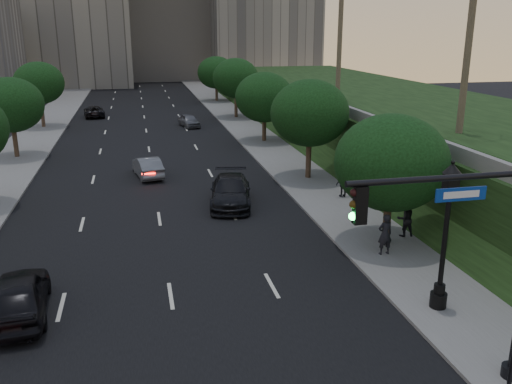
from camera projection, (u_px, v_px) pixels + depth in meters
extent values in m
plane|color=black|center=(182.00, 374.00, 16.08)|extent=(160.00, 160.00, 0.00)
cube|color=black|center=(150.00, 154.00, 44.12)|extent=(16.00, 140.00, 0.02)
cube|color=slate|center=(272.00, 148.00, 46.22)|extent=(4.50, 140.00, 0.15)
cube|color=slate|center=(16.00, 160.00, 41.98)|extent=(4.50, 140.00, 0.15)
cube|color=black|center=(411.00, 124.00, 46.22)|extent=(18.00, 90.00, 4.00)
cube|color=slate|center=(317.00, 99.00, 43.79)|extent=(0.35, 90.00, 0.70)
cube|color=#A9A49B|center=(165.00, 12.00, 108.90)|extent=(22.00, 18.00, 26.00)
cylinder|color=#38281C|center=(387.00, 217.00, 25.28)|extent=(0.36, 0.36, 2.86)
ellipsoid|color=black|center=(391.00, 162.00, 24.52)|extent=(5.20, 5.20, 4.42)
cylinder|color=#38281C|center=(309.00, 156.00, 36.44)|extent=(0.36, 0.36, 3.21)
ellipsoid|color=black|center=(310.00, 113.00, 35.60)|extent=(5.20, 5.20, 4.42)
cylinder|color=#38281C|center=(264.00, 126.00, 48.64)|extent=(0.36, 0.36, 2.86)
ellipsoid|color=black|center=(264.00, 97.00, 47.89)|extent=(5.20, 5.20, 4.42)
cylinder|color=#38281C|center=(236.00, 104.00, 61.68)|extent=(0.36, 0.36, 3.21)
ellipsoid|color=black|center=(236.00, 78.00, 60.83)|extent=(5.20, 5.20, 4.42)
cylinder|color=#38281C|center=(217.00, 91.00, 75.75)|extent=(0.36, 0.36, 2.86)
ellipsoid|color=black|center=(216.00, 72.00, 75.00)|extent=(5.20, 5.20, 4.42)
cylinder|color=#38281C|center=(15.00, 140.00, 42.50)|extent=(0.36, 0.36, 2.99)
ellipsoid|color=black|center=(11.00, 105.00, 41.71)|extent=(5.00, 5.00, 4.25)
cylinder|color=#38281C|center=(42.00, 112.00, 55.54)|extent=(0.36, 0.36, 3.26)
ellipsoid|color=black|center=(39.00, 83.00, 54.69)|extent=(5.00, 5.00, 4.25)
cylinder|color=#4C4233|center=(471.00, 26.00, 29.90)|extent=(0.40, 0.40, 12.00)
cylinder|color=#4C4233|center=(341.00, 11.00, 44.18)|extent=(0.40, 0.40, 14.50)
cylinder|color=black|center=(511.00, 373.00, 15.70)|extent=(0.56, 0.56, 0.50)
cylinder|color=black|center=(448.00, 178.00, 13.40)|extent=(5.40, 0.16, 0.16)
cube|color=black|center=(360.00, 205.00, 13.08)|extent=(0.32, 0.22, 0.95)
sphere|color=black|center=(354.00, 193.00, 12.95)|extent=(0.20, 0.20, 0.20)
sphere|color=#3F2B0A|center=(353.00, 205.00, 13.03)|extent=(0.20, 0.20, 0.20)
sphere|color=#19F24C|center=(353.00, 216.00, 13.12)|extent=(0.20, 0.20, 0.20)
cube|color=#0B3596|center=(461.00, 194.00, 13.61)|extent=(1.40, 0.05, 0.35)
cylinder|color=black|center=(438.00, 302.00, 19.62)|extent=(0.60, 0.60, 0.70)
cylinder|color=black|center=(439.00, 289.00, 19.48)|extent=(0.40, 0.40, 0.40)
cylinder|color=black|center=(445.00, 239.00, 18.91)|extent=(0.18, 0.18, 3.60)
cube|color=black|center=(451.00, 182.00, 18.32)|extent=(0.42, 0.42, 0.70)
cone|color=black|center=(452.00, 168.00, 18.18)|extent=(0.64, 0.64, 0.35)
sphere|color=black|center=(453.00, 162.00, 18.12)|extent=(0.14, 0.14, 0.14)
cylinder|color=black|center=(512.00, 363.00, 14.50)|extent=(0.12, 0.12, 2.50)
imported|color=black|center=(19.00, 295.00, 19.10)|extent=(2.33, 4.93, 1.63)
imported|color=slate|center=(148.00, 167.00, 37.36)|extent=(2.20, 4.46, 1.41)
imported|color=black|center=(94.00, 111.00, 62.71)|extent=(2.69, 4.88, 1.29)
imported|color=black|center=(231.00, 191.00, 31.38)|extent=(3.25, 5.92, 1.62)
imported|color=#595C62|center=(189.00, 121.00, 56.40)|extent=(2.34, 4.13, 1.33)
imported|color=black|center=(385.00, 234.00, 24.02)|extent=(0.72, 0.50, 1.88)
imported|color=black|center=(405.00, 219.00, 26.18)|extent=(0.88, 0.69, 1.78)
imported|color=black|center=(344.00, 184.00, 32.34)|extent=(0.96, 0.45, 1.59)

